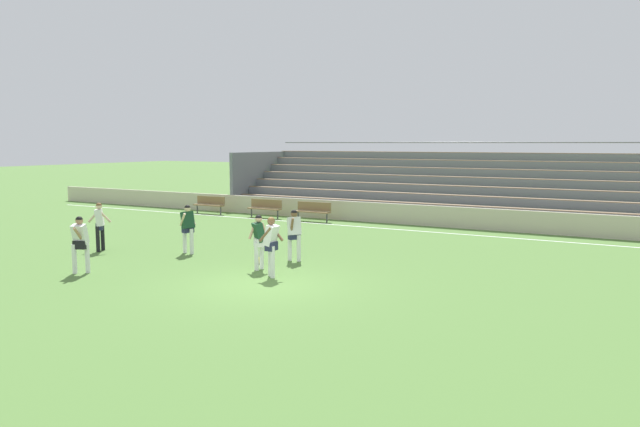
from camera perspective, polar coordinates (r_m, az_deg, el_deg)
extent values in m
plane|color=#517A38|center=(16.02, -5.26, -6.66)|extent=(160.00, 160.00, 0.00)
cube|color=white|center=(25.84, 9.04, -1.62)|extent=(44.00, 0.12, 0.01)
cube|color=beige|center=(27.38, 10.31, -0.22)|extent=(48.00, 0.16, 0.92)
cube|color=#897051|center=(27.90, 14.44, -0.33)|extent=(27.18, 0.36, 0.08)
cube|color=slate|center=(27.73, 14.32, -0.78)|extent=(27.18, 0.04, 0.39)
cube|color=#897051|center=(28.57, 14.85, 0.61)|extent=(27.18, 0.36, 0.08)
cube|color=slate|center=(28.40, 14.74, 0.18)|extent=(27.18, 0.04, 0.39)
cube|color=#897051|center=(29.25, 15.25, 1.50)|extent=(27.18, 0.36, 0.08)
cube|color=slate|center=(29.08, 15.14, 1.09)|extent=(27.18, 0.04, 0.39)
cube|color=#897051|center=(29.94, 15.63, 2.36)|extent=(27.18, 0.36, 0.08)
cube|color=slate|center=(29.76, 15.52, 1.96)|extent=(27.18, 0.04, 0.39)
cube|color=#897051|center=(30.64, 15.99, 3.17)|extent=(27.18, 0.36, 0.08)
cube|color=slate|center=(30.46, 15.89, 2.79)|extent=(27.18, 0.04, 0.39)
cube|color=#897051|center=(31.34, 16.33, 3.95)|extent=(27.18, 0.36, 0.08)
cube|color=slate|center=(31.16, 16.24, 3.58)|extent=(27.18, 0.04, 0.39)
cube|color=#897051|center=(32.05, 16.66, 4.70)|extent=(27.18, 0.36, 0.08)
cube|color=slate|center=(31.87, 16.57, 4.34)|extent=(27.18, 0.04, 0.39)
cube|color=#897051|center=(32.77, 16.98, 5.41)|extent=(27.18, 0.36, 0.08)
cube|color=slate|center=(32.58, 16.89, 5.06)|extent=(27.18, 0.04, 0.39)
cube|color=slate|center=(35.97, -5.58, 3.25)|extent=(0.20, 5.57, 3.14)
cylinder|color=slate|center=(33.01, 17.11, 6.37)|extent=(27.18, 0.06, 0.06)
cube|color=olive|center=(30.02, -5.23, 0.44)|extent=(1.80, 0.40, 0.06)
cube|color=olive|center=(30.15, -5.04, 0.95)|extent=(1.80, 0.05, 0.40)
cylinder|color=#47474C|center=(30.50, -6.43, 0.10)|extent=(0.07, 0.07, 0.45)
cylinder|color=#47474C|center=(29.61, -3.98, -0.07)|extent=(0.07, 0.07, 0.45)
cube|color=olive|center=(32.14, -10.37, 0.77)|extent=(1.80, 0.40, 0.06)
cube|color=olive|center=(32.26, -10.17, 1.24)|extent=(1.80, 0.05, 0.40)
cylinder|color=#47474C|center=(32.67, -11.41, 0.44)|extent=(0.07, 0.07, 0.45)
cylinder|color=#47474C|center=(31.67, -9.27, 0.30)|extent=(0.07, 0.07, 0.45)
cube|color=olive|center=(28.56, -0.73, 0.15)|extent=(1.80, 0.40, 0.06)
cube|color=olive|center=(28.69, -0.55, 0.68)|extent=(1.80, 0.05, 0.40)
cylinder|color=#47474C|center=(28.99, -2.06, -0.20)|extent=(0.07, 0.07, 0.45)
cylinder|color=#47474C|center=(28.21, 0.64, -0.39)|extent=(0.07, 0.07, 0.45)
cylinder|color=white|center=(19.12, -2.84, -3.20)|extent=(0.13, 0.13, 0.82)
cylinder|color=white|center=(19.01, -2.00, -3.26)|extent=(0.13, 0.13, 0.82)
cube|color=#232847|center=(19.00, -2.43, -2.07)|extent=(0.40, 0.42, 0.24)
cube|color=white|center=(18.96, -2.43, -1.17)|extent=(0.49, 0.50, 0.59)
cylinder|color=brown|center=(19.14, -2.23, -0.98)|extent=(0.25, 0.22, 0.51)
cylinder|color=brown|center=(18.77, -2.64, -1.14)|extent=(0.25, 0.22, 0.51)
sphere|color=brown|center=(18.91, -2.44, -0.02)|extent=(0.21, 0.21, 0.21)
sphere|color=black|center=(18.91, -2.44, 0.05)|extent=(0.20, 0.20, 0.20)
cylinder|color=white|center=(17.93, -5.48, -3.89)|extent=(0.13, 0.13, 0.82)
cylinder|color=white|center=(17.74, -5.96, -4.01)|extent=(0.13, 0.13, 0.82)
cube|color=white|center=(17.77, -5.74, -2.70)|extent=(0.42, 0.39, 0.24)
cube|color=#194228|center=(17.72, -5.75, -1.75)|extent=(0.50, 0.49, 0.59)
cylinder|color=#D6A884|center=(17.65, -5.16, -1.65)|extent=(0.21, 0.26, 0.51)
cylinder|color=#D6A884|center=(17.78, -6.33, -1.60)|extent=(0.21, 0.26, 0.51)
sphere|color=#D6A884|center=(17.67, -5.76, -0.51)|extent=(0.21, 0.21, 0.21)
sphere|color=black|center=(17.67, -5.76, -0.44)|extent=(0.20, 0.20, 0.20)
cylinder|color=white|center=(18.51, -20.92, -3.94)|extent=(0.13, 0.13, 0.84)
cylinder|color=white|center=(18.56, -21.98, -3.96)|extent=(0.13, 0.13, 0.84)
cube|color=black|center=(18.47, -21.51, -2.73)|extent=(0.41, 0.33, 0.24)
cube|color=white|center=(18.42, -21.55, -1.81)|extent=(0.48, 0.47, 0.60)
cylinder|color=#A87A5B|center=(18.21, -21.69, -1.79)|extent=(0.21, 0.42, 0.43)
cylinder|color=#A87A5B|center=(18.62, -21.42, -1.60)|extent=(0.21, 0.42, 0.43)
sphere|color=#A87A5B|center=(18.37, -21.60, -0.62)|extent=(0.21, 0.21, 0.21)
sphere|color=black|center=(18.37, -21.60, -0.56)|extent=(0.20, 0.20, 0.20)
cylinder|color=white|center=(20.92, -12.54, -2.47)|extent=(0.13, 0.13, 0.84)
cylinder|color=white|center=(20.68, -11.91, -2.56)|extent=(0.13, 0.13, 0.84)
cube|color=#232847|center=(20.74, -12.25, -1.42)|extent=(0.34, 0.42, 0.24)
cube|color=#194228|center=(20.70, -12.27, -0.60)|extent=(0.46, 0.48, 0.60)
cylinder|color=beige|center=(20.83, -11.84, -0.44)|extent=(0.37, 0.21, 0.46)
cylinder|color=beige|center=(20.57, -12.72, -0.55)|extent=(0.37, 0.21, 0.46)
sphere|color=beige|center=(20.66, -12.30, 0.46)|extent=(0.21, 0.21, 0.21)
sphere|color=black|center=(20.66, -12.30, 0.51)|extent=(0.20, 0.20, 0.20)
cylinder|color=white|center=(16.71, -4.46, -4.55)|extent=(0.13, 0.13, 0.88)
cylinder|color=white|center=(16.93, -4.66, -4.40)|extent=(0.13, 0.13, 0.88)
cube|color=#232847|center=(16.74, -4.57, -3.06)|extent=(0.23, 0.37, 0.24)
cube|color=white|center=(16.69, -4.58, -2.04)|extent=(0.36, 0.39, 0.60)
cylinder|color=brown|center=(16.58, -5.13, -1.97)|extent=(0.41, 0.09, 0.44)
cylinder|color=brown|center=(16.80, -4.04, -1.86)|extent=(0.41, 0.09, 0.44)
sphere|color=brown|center=(16.64, -4.60, -0.73)|extent=(0.21, 0.21, 0.21)
sphere|color=brown|center=(16.64, -4.60, -0.66)|extent=(0.20, 0.20, 0.20)
cylinder|color=black|center=(22.20, -19.66, -2.15)|extent=(0.13, 0.13, 0.87)
cylinder|color=black|center=(21.93, -20.07, -2.27)|extent=(0.13, 0.13, 0.87)
cube|color=#232847|center=(22.01, -19.91, -1.13)|extent=(0.40, 0.42, 0.24)
cube|color=white|center=(21.97, -19.94, -0.36)|extent=(0.47, 0.48, 0.58)
cylinder|color=beige|center=(21.87, -19.47, -0.27)|extent=(0.35, 0.33, 0.44)
cylinder|color=beige|center=(22.07, -20.40, -0.25)|extent=(0.35, 0.33, 0.44)
sphere|color=beige|center=(21.93, -19.98, 0.64)|extent=(0.21, 0.21, 0.21)
sphere|color=brown|center=(21.93, -19.98, 0.69)|extent=(0.20, 0.20, 0.20)
sphere|color=yellow|center=(18.72, -5.60, -4.38)|extent=(0.22, 0.22, 0.22)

